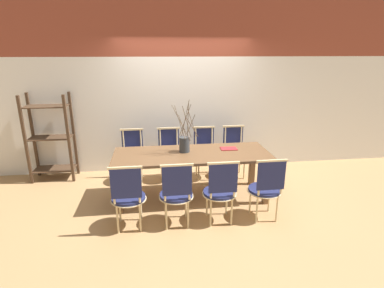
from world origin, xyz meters
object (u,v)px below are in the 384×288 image
Objects in this scene: chair_far_center at (205,152)px; vase_centerpiece at (185,143)px; book_stack at (229,149)px; dining_table at (192,159)px; chair_near_center at (220,190)px; shelving_rack at (51,138)px.

chair_far_center is 0.92m from vase_centerpiece.
book_stack is (0.72, 0.05, -0.13)m from vase_centerpiece.
book_stack is at bearing 3.79° from vase_centerpiece.
book_stack reaches higher than dining_table.
book_stack is (0.27, -0.65, 0.26)m from chair_far_center.
vase_centerpiece reaches higher than chair_far_center.
shelving_rack is at bearing 145.42° from chair_near_center.
vase_centerpiece is 0.73m from book_stack.
book_stack is (0.61, 0.13, 0.10)m from dining_table.
chair_near_center reaches higher than book_stack.
chair_near_center is at bearing -66.16° from vase_centerpiece.
chair_far_center is 0.76m from book_stack.
vase_centerpiece is at bearing 141.25° from dining_table.
vase_centerpiece is at bearing 113.84° from chair_near_center.
book_stack is at bearing 12.21° from dining_table.
shelving_rack is at bearing 156.17° from dining_table.
chair_near_center is 1.15× the size of vase_centerpiece.
dining_table is 1.54× the size of shelving_rack.
chair_near_center is 3.27m from shelving_rack.
dining_table is 0.87m from chair_far_center.
shelving_rack reaches higher than chair_far_center.
chair_near_center is at bearing -110.00° from book_stack.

